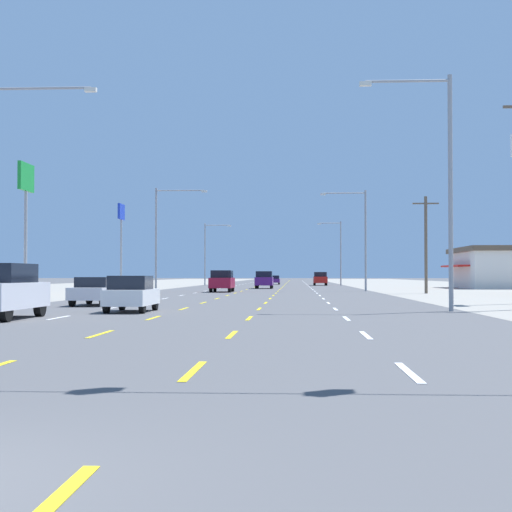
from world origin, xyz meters
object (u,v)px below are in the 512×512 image
at_px(suv_center_turn_far, 264,280).
at_px(sedan_center_turn_farthest, 274,280).
at_px(suv_far_left_nearest, 1,290).
at_px(hatchback_inner_left_near, 131,293).
at_px(pole_sign_left_row_1, 26,192).
at_px(sedan_far_left_mid, 96,291).
at_px(suv_inner_left_midfar, 222,281).
at_px(streetlight_right_row_0, 442,175).
at_px(streetlight_left_row_1, 162,230).
at_px(pole_sign_left_row_2, 121,223).
at_px(streetlight_left_row_0, 3,177).
at_px(streetlight_left_row_2, 208,249).
at_px(streetlight_right_row_2, 339,249).
at_px(suv_far_right_farther, 320,279).
at_px(streetlight_right_row_1, 361,232).

bearing_deg(suv_center_turn_far, sedan_center_turn_farthest, 89.78).
bearing_deg(suv_far_left_nearest, hatchback_inner_left_near, 57.14).
xyz_separation_m(suv_far_left_nearest, pole_sign_left_row_1, (-8.29, 25.31, 6.32)).
relative_size(sedan_far_left_mid, suv_inner_left_midfar, 0.92).
xyz_separation_m(streetlight_right_row_0, streetlight_left_row_1, (-19.36, 39.91, -0.01)).
height_order(sedan_far_left_mid, pole_sign_left_row_1, pole_sign_left_row_1).
distance_m(sedan_far_left_mid, sedan_center_turn_farthest, 84.76).
bearing_deg(pole_sign_left_row_1, pole_sign_left_row_2, 90.73).
distance_m(suv_center_turn_far, pole_sign_left_row_1, 38.70).
distance_m(suv_center_turn_far, streetlight_left_row_0, 54.68).
height_order(streetlight_left_row_1, streetlight_left_row_2, streetlight_left_row_1).
distance_m(streetlight_left_row_1, streetlight_left_row_2, 39.91).
bearing_deg(pole_sign_left_row_1, streetlight_left_row_0, -72.93).
bearing_deg(suv_inner_left_midfar, pole_sign_left_row_2, 133.34).
bearing_deg(suv_center_turn_far, streetlight_right_row_2, 69.15).
bearing_deg(suv_inner_left_midfar, sedan_far_left_mid, -96.69).
height_order(pole_sign_left_row_1, streetlight_left_row_2, pole_sign_left_row_1).
distance_m(suv_far_right_farther, streetlight_left_row_2, 17.38).
bearing_deg(sedan_far_left_mid, suv_center_turn_far, 82.05).
xyz_separation_m(streetlight_left_row_1, streetlight_left_row_2, (-0.14, 39.91, -0.52)).
distance_m(sedan_far_left_mid, streetlight_left_row_0, 8.03).
bearing_deg(streetlight_right_row_2, suv_far_right_farther, -158.15).
bearing_deg(streetlight_right_row_0, suv_center_turn_far, 100.49).
height_order(sedan_center_turn_farthest, pole_sign_left_row_1, pole_sign_left_row_1).
bearing_deg(streetlight_left_row_2, pole_sign_left_row_1, -95.25).
height_order(suv_center_turn_far, streetlight_left_row_1, streetlight_left_row_1).
xyz_separation_m(sedan_center_turn_farthest, streetlight_right_row_2, (9.84, -10.13, 4.70)).
relative_size(suv_center_turn_far, pole_sign_left_row_1, 0.52).
xyz_separation_m(suv_far_left_nearest, streetlight_left_row_1, (-2.53, 46.62, 4.88)).
relative_size(suv_far_left_nearest, pole_sign_left_row_2, 0.52).
height_order(streetlight_left_row_0, streetlight_right_row_0, streetlight_right_row_0).
relative_size(streetlight_right_row_0, streetlight_right_row_1, 1.06).
xyz_separation_m(suv_far_left_nearest, suv_inner_left_midfar, (3.76, 42.71, 0.00)).
distance_m(hatchback_inner_left_near, suv_inner_left_midfar, 37.27).
height_order(suv_inner_left_midfar, pole_sign_left_row_2, pole_sign_left_row_2).
bearing_deg(hatchback_inner_left_near, streetlight_right_row_1, 72.18).
height_order(pole_sign_left_row_2, streetlight_right_row_1, streetlight_right_row_1).
relative_size(suv_far_right_farther, streetlight_left_row_2, 0.53).
distance_m(suv_far_left_nearest, streetlight_left_row_2, 86.68).
distance_m(sedan_far_left_mid, suv_center_turn_far, 48.63).
distance_m(suv_far_left_nearest, streetlight_right_row_0, 18.77).
xyz_separation_m(suv_inner_left_midfar, streetlight_right_row_2, (13.12, 43.81, 4.43)).
bearing_deg(suv_center_turn_far, streetlight_right_row_0, -79.51).
height_order(suv_inner_left_midfar, suv_center_turn_far, same).
bearing_deg(suv_inner_left_midfar, suv_far_left_nearest, -95.02).
relative_size(suv_far_left_nearest, streetlight_right_row_1, 0.51).
distance_m(sedan_far_left_mid, streetlight_right_row_0, 18.27).
bearing_deg(suv_far_left_nearest, pole_sign_left_row_1, 108.14).
relative_size(hatchback_inner_left_near, streetlight_left_row_2, 0.42).
bearing_deg(streetlight_right_row_2, hatchback_inner_left_near, -99.36).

